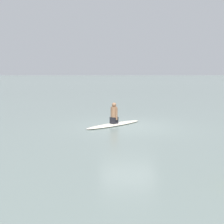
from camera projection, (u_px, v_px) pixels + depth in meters
ground_plane at (128, 126)px, 13.81m from camera, size 400.00×400.00×0.00m
surfboard at (114, 124)px, 13.94m from camera, size 2.70×2.80×0.09m
person_paddler at (114, 114)px, 13.88m from camera, size 0.41×0.41×0.97m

